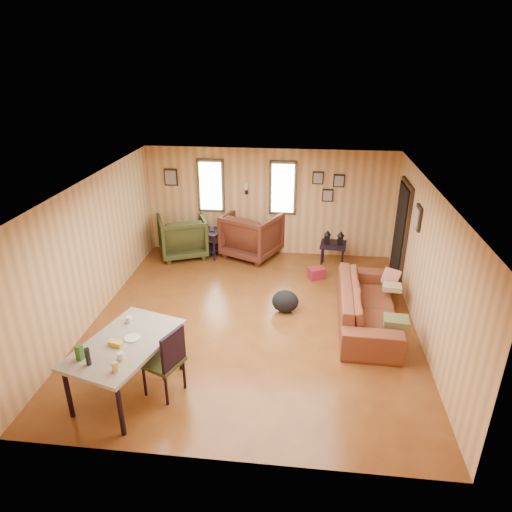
% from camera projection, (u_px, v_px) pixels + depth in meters
% --- Properties ---
extents(room, '(5.54, 6.04, 2.44)m').
position_uv_depth(room, '(265.00, 251.00, 7.67)').
color(room, brown).
rests_on(room, ground).
extents(sofa, '(0.78, 2.43, 0.94)m').
position_uv_depth(sofa, '(368.00, 299.00, 7.68)').
color(sofa, brown).
rests_on(sofa, ground).
extents(recliner_brown, '(1.42, 1.39, 1.13)m').
position_uv_depth(recliner_brown, '(252.00, 232.00, 10.23)').
color(recliner_brown, '#502418').
rests_on(recliner_brown, ground).
extents(recliner_green, '(1.29, 1.26, 1.03)m').
position_uv_depth(recliner_green, '(182.00, 234.00, 10.28)').
color(recliner_green, '#303417').
rests_on(recliner_green, ground).
extents(end_table, '(0.70, 0.66, 0.75)m').
position_uv_depth(end_table, '(208.00, 238.00, 10.31)').
color(end_table, black).
rests_on(end_table, ground).
extents(side_table, '(0.59, 0.59, 0.86)m').
position_uv_depth(side_table, '(333.00, 243.00, 9.64)').
color(side_table, black).
rests_on(side_table, ground).
extents(cooler, '(0.39, 0.34, 0.23)m').
position_uv_depth(cooler, '(316.00, 273.00, 9.37)').
color(cooler, maroon).
rests_on(cooler, ground).
extents(backpack, '(0.58, 0.52, 0.41)m').
position_uv_depth(backpack, '(285.00, 301.00, 8.12)').
color(backpack, black).
rests_on(backpack, ground).
extents(sofa_pillows, '(0.50, 1.63, 0.33)m').
position_uv_depth(sofa_pillows, '(394.00, 300.00, 7.58)').
color(sofa_pillows, brown).
rests_on(sofa_pillows, sofa).
extents(dining_table, '(1.34, 1.77, 1.03)m').
position_uv_depth(dining_table, '(124.00, 347.00, 5.98)').
color(dining_table, gray).
rests_on(dining_table, ground).
extents(dining_chair, '(0.61, 0.61, 1.03)m').
position_uv_depth(dining_chair, '(167.00, 359.00, 6.00)').
color(dining_chair, '#303417').
rests_on(dining_chair, ground).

